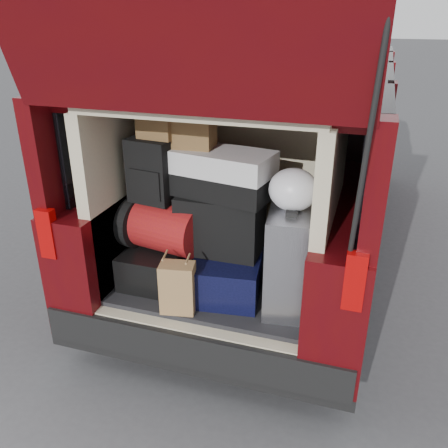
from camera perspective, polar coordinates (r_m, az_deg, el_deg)
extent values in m
plane|color=#3C3C3F|center=(3.34, -1.71, -16.70)|extent=(80.00, 80.00, 0.00)
cylinder|color=black|center=(3.74, -11.70, -6.25)|extent=(0.24, 0.64, 0.64)
cylinder|color=black|center=(3.34, 14.22, -10.60)|extent=(0.24, 0.64, 0.64)
cylinder|color=black|center=(6.57, 2.24, 7.86)|extent=(0.24, 0.64, 0.64)
cylinder|color=black|center=(6.35, 16.72, 6.24)|extent=(0.24, 0.64, 0.64)
cube|color=black|center=(4.92, 6.28, 1.13)|extent=(1.90, 4.85, 0.08)
cube|color=#46060B|center=(4.97, -2.43, 6.90)|extent=(0.33, 4.85, 0.80)
cube|color=#46060B|center=(4.69, 15.98, 4.87)|extent=(0.33, 4.85, 0.80)
cube|color=#46060B|center=(4.54, 7.17, 18.39)|extent=(1.82, 4.46, 0.10)
cube|color=black|center=(4.74, -4.15, 15.21)|extent=(0.12, 4.25, 0.68)
cube|color=black|center=(4.40, 18.30, 13.38)|extent=(0.12, 4.25, 0.68)
cube|color=black|center=(2.88, -3.79, -14.31)|extent=(1.86, 0.16, 0.22)
cube|color=#990505|center=(2.91, -20.40, -1.06)|extent=(0.10, 0.06, 0.30)
cube|color=#990505|center=(2.35, 15.45, -6.65)|extent=(0.10, 0.06, 0.30)
cube|color=black|center=(3.24, -0.21, -6.70)|extent=(1.24, 1.05, 0.06)
cube|color=#BAAD8F|center=(3.23, -11.47, 4.54)|extent=(0.08, 1.05, 1.15)
cube|color=#BAAD8F|center=(2.86, 12.47, 1.76)|extent=(0.08, 1.05, 1.15)
cube|color=#BAAD8F|center=(3.48, 2.62, 6.46)|extent=(1.34, 0.06, 1.15)
cube|color=#BAAD8F|center=(2.81, -0.25, 14.87)|extent=(1.34, 1.05, 0.06)
cylinder|color=black|center=(2.04, 16.74, 7.77)|extent=(0.02, 0.90, 0.76)
cube|color=black|center=(3.38, -0.20, -10.26)|extent=(1.24, 1.05, 0.55)
cube|color=black|center=(3.20, -7.31, -4.40)|extent=(0.42, 0.58, 0.23)
cube|color=black|center=(3.04, 0.06, -5.68)|extent=(0.54, 0.63, 0.25)
cube|color=white|center=(2.80, 7.85, -4.40)|extent=(0.31, 0.44, 0.62)
cube|color=#A18049|center=(2.82, -5.59, -7.65)|extent=(0.22, 0.16, 0.31)
cube|color=maroon|center=(3.03, -7.21, -0.28)|extent=(0.54, 0.40, 0.32)
cube|color=black|center=(2.94, -0.42, 0.10)|extent=(0.51, 0.31, 0.37)
cube|color=black|center=(2.94, -8.72, 6.33)|extent=(0.30, 0.21, 0.40)
cube|color=silver|center=(2.84, -0.37, 6.14)|extent=(0.66, 0.42, 0.28)
cube|color=brown|center=(2.90, -7.82, 12.26)|extent=(0.24, 0.21, 0.20)
cube|color=brown|center=(2.86, -3.63, 11.53)|extent=(0.25, 0.21, 0.23)
ellipsoid|color=white|center=(2.65, 8.34, 4.13)|extent=(0.29, 0.27, 0.24)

